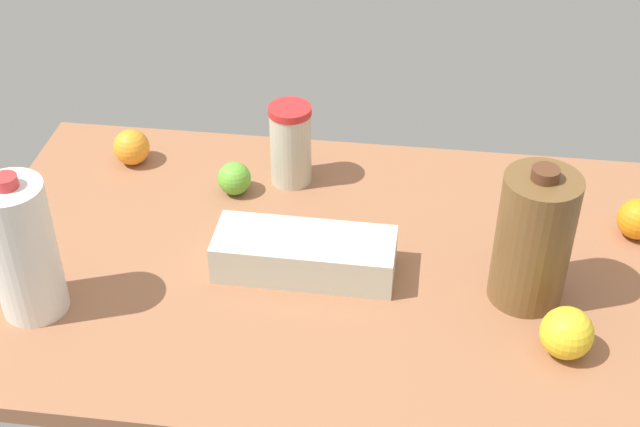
{
  "coord_description": "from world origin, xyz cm",
  "views": [
    {
      "loc": [
        15.22,
        -115.0,
        99.79
      ],
      "look_at": [
        0.0,
        0.0,
        13.0
      ],
      "focal_mm": 50.0,
      "sensor_mm": 36.0,
      "label": 1
    }
  ],
  "objects": [
    {
      "name": "chocolate_milk_jug",
      "position": [
        33.8,
        -4.06,
        14.45
      ],
      "size": [
        11.88,
        11.88,
        24.46
      ],
      "color": "brown",
      "rests_on": "countertop"
    },
    {
      "name": "orange_far_back",
      "position": [
        -40.36,
        25.19,
        6.51
      ],
      "size": [
        7.01,
        7.01,
        7.01
      ],
      "primitive_type": "sphere",
      "color": "orange",
      "rests_on": "countertop"
    },
    {
      "name": "countertop",
      "position": [
        0.0,
        0.0,
        1.5
      ],
      "size": [
        120.0,
        76.0,
        3.0
      ],
      "primitive_type": "cube",
      "color": "#9B6443",
      "rests_on": "ground"
    },
    {
      "name": "lemon_near_front",
      "position": [
        38.95,
        -16.45,
        6.99
      ],
      "size": [
        7.97,
        7.97,
        7.97
      ],
      "primitive_type": "sphere",
      "color": "yellow",
      "rests_on": "countertop"
    },
    {
      "name": "lime_loose",
      "position": [
        -18.39,
        17.81,
        6.12
      ],
      "size": [
        6.24,
        6.24,
        6.24
      ],
      "primitive_type": "sphere",
      "color": "#63B335",
      "rests_on": "countertop"
    },
    {
      "name": "milk_jug",
      "position": [
        -43.19,
        -17.18,
        14.75
      ],
      "size": [
        10.3,
        10.3,
        25.07
      ],
      "color": "white",
      "rests_on": "countertop"
    },
    {
      "name": "orange_by_jug",
      "position": [
        53.83,
        14.14,
        6.61
      ],
      "size": [
        7.23,
        7.23,
        7.23
      ],
      "primitive_type": "sphere",
      "color": "orange",
      "rests_on": "countertop"
    },
    {
      "name": "egg_carton",
      "position": [
        -2.2,
        -2.74,
        6.42
      ],
      "size": [
        29.94,
        11.58,
        6.84
      ],
      "primitive_type": "cube",
      "rotation": [
        0.0,
        0.0,
        -0.01
      ],
      "color": "beige",
      "rests_on": "countertop"
    },
    {
      "name": "tumbler_cup",
      "position": [
        -8.59,
        23.27,
        11.0
      ],
      "size": [
        7.94,
        7.94,
        15.92
      ],
      "color": "beige",
      "rests_on": "countertop"
    }
  ]
}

